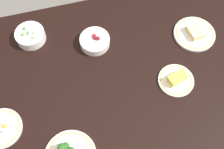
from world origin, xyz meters
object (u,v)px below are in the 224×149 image
plate_sandwich (195,33)px  bowl_berries (95,41)px  plate_eggs (1,128)px  plate_cheese (176,80)px  bowl_peas (30,36)px

plate_sandwich → bowl_berries: bearing=-8.6°
plate_eggs → plate_cheese: 82.63cm
bowl_peas → plate_cheese: bearing=147.0°
bowl_peas → plate_cheese: (-63.80, 41.49, -1.61)cm
plate_sandwich → plate_cheese: 29.19cm
bowl_berries → plate_cheese: bearing=137.2°
plate_eggs → plate_cheese: size_ratio=1.07×
plate_eggs → bowl_peas: bearing=-113.1°
plate_eggs → plate_sandwich: plate_eggs is taller
bowl_berries → plate_sandwich: bowl_berries is taller
bowl_peas → plate_eggs: bearing=66.9°
plate_eggs → bowl_peas: size_ratio=1.22×
plate_sandwich → plate_cheese: (18.51, 22.56, 0.12)cm
plate_eggs → bowl_peas: bowl_peas is taller
bowl_berries → plate_cheese: 44.64cm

